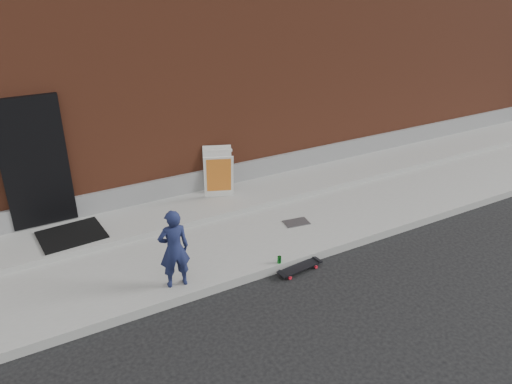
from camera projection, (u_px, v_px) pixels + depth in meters
ground at (259, 280)px, 7.67m from camera, size 80.00×80.00×0.00m
sidewalk at (217, 233)px, 8.82m from camera, size 20.00×3.00×0.15m
apron at (197, 207)px, 9.48m from camera, size 20.00×1.20×0.10m
building at (118, 48)px, 12.13m from camera, size 20.00×8.10×5.00m
child at (174, 249)px, 7.05m from camera, size 0.47×0.34×1.21m
skateboard at (300, 267)px, 7.84m from camera, size 0.78×0.27×0.09m
pizza_sign at (218, 173)px, 9.65m from camera, size 0.77×0.82×0.94m
soda_can at (279, 260)px, 7.79m from camera, size 0.08×0.08×0.12m
doormat at (72, 235)px, 8.38m from camera, size 1.08×0.90×0.03m
utility_plate at (296, 222)px, 9.00m from camera, size 0.48×0.35×0.01m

